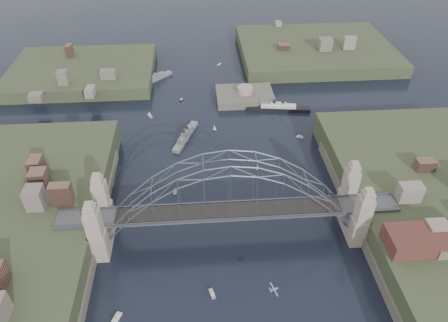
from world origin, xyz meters
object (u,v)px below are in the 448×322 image
(wharf_shed, at_px, (431,239))
(naval_cruiser_far, at_px, (155,78))
(naval_cruiser_near, at_px, (186,136))
(bridge, at_px, (230,199))
(fort_island, at_px, (245,100))
(ocean_liner, at_px, (278,108))

(wharf_shed, relative_size, naval_cruiser_far, 1.42)
(naval_cruiser_near, distance_m, naval_cruiser_far, 46.28)
(bridge, xyz_separation_m, naval_cruiser_far, (-23.95, 89.28, -11.42))
(fort_island, relative_size, naval_cruiser_near, 1.20)
(wharf_shed, distance_m, ocean_liner, 78.14)
(naval_cruiser_far, xyz_separation_m, ocean_liner, (47.56, -28.40, -0.00))
(naval_cruiser_near, relative_size, naval_cruiser_far, 1.30)
(naval_cruiser_near, bearing_deg, fort_island, 47.45)
(naval_cruiser_far, bearing_deg, ocean_liner, -30.84)
(fort_island, height_order, naval_cruiser_far, fort_island)
(ocean_liner, bearing_deg, wharf_shed, -74.77)
(naval_cruiser_near, distance_m, ocean_liner, 38.28)
(naval_cruiser_near, bearing_deg, naval_cruiser_far, 106.08)
(bridge, height_order, naval_cruiser_near, bridge)
(fort_island, bearing_deg, naval_cruiser_near, -132.55)
(wharf_shed, xyz_separation_m, ocean_liner, (-20.38, 74.88, -9.10))
(fort_island, height_order, ocean_liner, fort_island)
(wharf_shed, xyz_separation_m, naval_cruiser_far, (-67.95, 103.28, -9.10))
(naval_cruiser_far, bearing_deg, fort_island, -28.20)
(fort_island, xyz_separation_m, naval_cruiser_near, (-23.13, -25.19, 1.21))
(wharf_shed, distance_m, naval_cruiser_near, 81.12)
(fort_island, distance_m, wharf_shed, 90.48)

